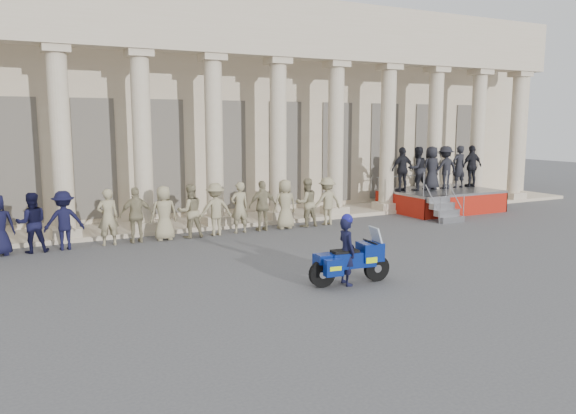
{
  "coord_description": "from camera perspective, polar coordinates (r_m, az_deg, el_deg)",
  "views": [
    {
      "loc": [
        -5.65,
        -11.52,
        3.86
      ],
      "look_at": [
        1.2,
        1.89,
        1.6
      ],
      "focal_mm": 35.0,
      "sensor_mm": 36.0,
      "label": 1
    }
  ],
  "objects": [
    {
      "name": "reviewing_stand",
      "position": [
        25.64,
        15.03,
        3.21
      ],
      "size": [
        5.12,
        4.36,
        2.85
      ],
      "color": "gray",
      "rests_on": "ground"
    },
    {
      "name": "building",
      "position": [
        26.87,
        -15.14,
        9.67
      ],
      "size": [
        40.0,
        12.5,
        9.0
      ],
      "color": "#BAA88B",
      "rests_on": "ground"
    },
    {
      "name": "motorcycle",
      "position": [
        13.65,
        6.39,
        -5.38
      ],
      "size": [
        2.13,
        0.9,
        1.36
      ],
      "rotation": [
        0.0,
        0.0,
        -0.1
      ],
      "color": "black",
      "rests_on": "ground"
    },
    {
      "name": "ground",
      "position": [
        13.4,
        -0.91,
        -8.21
      ],
      "size": [
        90.0,
        90.0,
        0.0
      ],
      "primitive_type": "plane",
      "color": "#444447",
      "rests_on": "ground"
    },
    {
      "name": "rider",
      "position": [
        13.53,
        5.97,
        -4.31
      ],
      "size": [
        0.45,
        0.64,
        1.73
      ],
      "rotation": [
        0.0,
        0.0,
        1.47
      ],
      "color": "black",
      "rests_on": "ground"
    },
    {
      "name": "officer_rank",
      "position": [
        18.47,
        -22.33,
        -1.31
      ],
      "size": [
        20.29,
        0.69,
        1.82
      ],
      "color": "black",
      "rests_on": "ground"
    }
  ]
}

